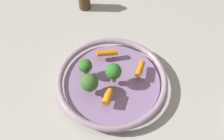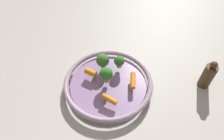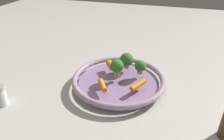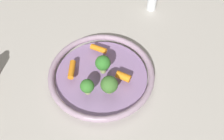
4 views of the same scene
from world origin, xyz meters
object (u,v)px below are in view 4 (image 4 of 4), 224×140
at_px(baby_carrot_center, 123,77).
at_px(salt_shaker, 152,2).
at_px(baby_carrot_left, 99,49).
at_px(broccoli_floret_large, 102,63).
at_px(broccoli_floret_mid, 109,85).
at_px(baby_carrot_near_rim, 72,70).
at_px(broccoli_floret_edge, 87,86).
at_px(serving_bowl, 101,76).

distance_m(baby_carrot_center, salt_shaker, 0.37).
relative_size(baby_carrot_left, broccoli_floret_large, 0.84).
height_order(baby_carrot_center, baby_carrot_left, baby_carrot_center).
distance_m(broccoli_floret_mid, broccoli_floret_large, 0.08).
relative_size(baby_carrot_center, baby_carrot_near_rim, 0.68).
distance_m(baby_carrot_near_rim, salt_shaker, 0.42).
xyz_separation_m(baby_carrot_near_rim, salt_shaker, (-0.15, 0.39, -0.01)).
height_order(baby_carrot_near_rim, broccoli_floret_edge, broccoli_floret_edge).
bearing_deg(broccoli_floret_mid, broccoli_floret_edge, -116.32).
relative_size(serving_bowl, baby_carrot_center, 7.51).
distance_m(serving_bowl, baby_carrot_near_rim, 0.09).
bearing_deg(baby_carrot_near_rim, broccoli_floret_edge, 6.33).
xyz_separation_m(broccoli_floret_mid, broccoli_floret_large, (-0.07, 0.02, 0.01)).
height_order(serving_bowl, broccoli_floret_mid, broccoli_floret_mid).
xyz_separation_m(broccoli_floret_large, salt_shaker, (-0.19, 0.31, -0.04)).
bearing_deg(serving_bowl, baby_carrot_center, 40.84).
height_order(broccoli_floret_edge, salt_shaker, broccoli_floret_edge).
distance_m(serving_bowl, salt_shaker, 0.37).
bearing_deg(baby_carrot_center, baby_carrot_near_rim, -128.87).
bearing_deg(baby_carrot_center, serving_bowl, -139.16).
height_order(baby_carrot_left, broccoli_floret_edge, broccoli_floret_edge).
relative_size(baby_carrot_center, salt_shaker, 0.63).
bearing_deg(broccoli_floret_mid, baby_carrot_near_rim, -150.70).
bearing_deg(baby_carrot_center, salt_shaker, 132.99).
bearing_deg(baby_carrot_near_rim, salt_shaker, 111.64).
bearing_deg(salt_shaker, serving_bowl, -57.67).
xyz_separation_m(baby_carrot_left, broccoli_floret_large, (0.07, -0.03, 0.03)).
relative_size(baby_carrot_near_rim, baby_carrot_left, 1.18).
bearing_deg(broccoli_floret_edge, broccoli_floret_mid, 63.68).
height_order(baby_carrot_center, baby_carrot_near_rim, baby_carrot_center).
bearing_deg(serving_bowl, broccoli_floret_mid, -8.72).
bearing_deg(broccoli_floret_large, baby_carrot_near_rim, -116.76).
height_order(baby_carrot_center, broccoli_floret_mid, broccoli_floret_mid).
xyz_separation_m(baby_carrot_left, broccoli_floret_edge, (0.12, -0.10, 0.02)).
distance_m(baby_carrot_center, broccoli_floret_edge, 0.11).
height_order(broccoli_floret_mid, broccoli_floret_edge, broccoli_floret_mid).
bearing_deg(baby_carrot_left, salt_shaker, 113.09).
bearing_deg(serving_bowl, salt_shaker, 122.33).
bearing_deg(serving_bowl, baby_carrot_left, 157.82).
distance_m(baby_carrot_left, broccoli_floret_mid, 0.16).
relative_size(baby_carrot_near_rim, salt_shaker, 0.93).
bearing_deg(salt_shaker, broccoli_floret_large, -57.61).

